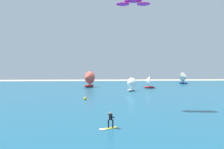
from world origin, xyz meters
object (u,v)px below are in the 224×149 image
(kitesurfer, at_px, (109,123))
(sailboat_far_right, at_px, (185,78))
(sailboat_trailing, at_px, (130,84))
(marker_buoy, at_px, (85,98))
(sailboat_heeled_over, at_px, (88,79))
(sailboat_outermost, at_px, (148,82))
(kite, at_px, (133,3))

(kitesurfer, xyz_separation_m, sailboat_far_right, (30.95, 58.70, 1.69))
(sailboat_trailing, xyz_separation_m, marker_buoy, (-10.68, -14.87, -1.51))
(sailboat_heeled_over, height_order, marker_buoy, sailboat_heeled_over)
(sailboat_outermost, height_order, marker_buoy, sailboat_outermost)
(kitesurfer, relative_size, sailboat_heeled_over, 0.36)
(kite, height_order, sailboat_far_right, kite)
(kite, height_order, sailboat_trailing, kite)
(kitesurfer, bearing_deg, kite, 67.93)
(sailboat_far_right, height_order, marker_buoy, sailboat_far_right)
(sailboat_heeled_over, relative_size, marker_buoy, 9.80)
(kitesurfer, bearing_deg, sailboat_outermost, 72.65)
(sailboat_outermost, height_order, sailboat_trailing, sailboat_outermost)
(kitesurfer, xyz_separation_m, sailboat_trailing, (6.98, 34.37, 1.20))
(sailboat_trailing, distance_m, sailboat_far_right, 34.16)
(sailboat_heeled_over, distance_m, marker_buoy, 26.59)
(sailboat_heeled_over, relative_size, sailboat_far_right, 1.12)
(sailboat_outermost, bearing_deg, marker_buoy, -126.48)
(sailboat_heeled_over, height_order, sailboat_far_right, sailboat_heeled_over)
(kitesurfer, relative_size, sailboat_outermost, 0.49)
(kite, relative_size, sailboat_trailing, 1.26)
(sailboat_trailing, relative_size, marker_buoy, 6.85)
(sailboat_far_right, bearing_deg, kite, -118.84)
(sailboat_outermost, bearing_deg, sailboat_far_right, 42.59)
(kitesurfer, xyz_separation_m, sailboat_heeled_over, (-4.68, 45.98, 1.97))
(kitesurfer, distance_m, sailboat_far_right, 66.38)
(sailboat_outermost, relative_size, sailboat_trailing, 1.03)
(kitesurfer, distance_m, kite, 17.84)
(marker_buoy, bearing_deg, kitesurfer, -79.27)
(kite, bearing_deg, marker_buoy, 126.64)
(kite, distance_m, sailboat_trailing, 28.54)
(sailboat_outermost, distance_m, marker_buoy, 28.55)
(sailboat_heeled_over, xyz_separation_m, sailboat_far_right, (35.63, 12.72, -0.28))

